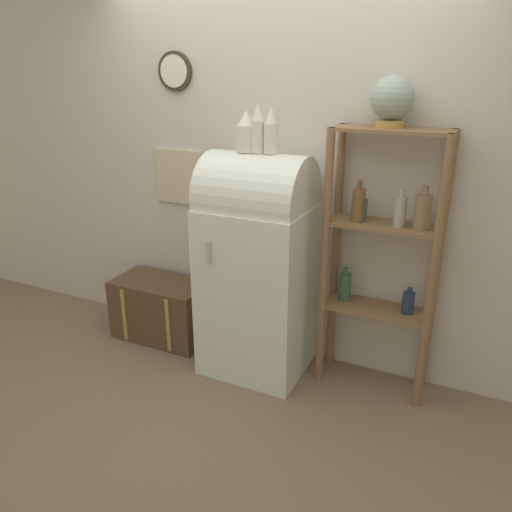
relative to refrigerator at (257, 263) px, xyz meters
name	(u,v)px	position (x,y,z in m)	size (l,w,h in m)	color
ground_plane	(241,383)	(0.00, -0.26, -0.78)	(12.00, 12.00, 0.00)	#7A664C
wall_back	(277,168)	(0.00, 0.32, 0.57)	(7.00, 0.09, 2.70)	beige
refrigerator	(257,263)	(0.00, 0.00, 0.00)	(0.67, 0.62, 1.49)	silver
suitcase_trunk	(162,309)	(-0.84, 0.05, -0.54)	(0.72, 0.41, 0.46)	brown
shelf_unit	(382,247)	(0.77, 0.13, 0.19)	(0.69, 0.28, 1.67)	olive
globe	(392,99)	(0.75, 0.16, 1.04)	(0.24, 0.24, 0.28)	#AD8942
vase_left	(246,133)	(-0.08, 0.00, 0.83)	(0.12, 0.12, 0.25)	silver
vase_center	(258,130)	(0.00, 0.00, 0.85)	(0.08, 0.08, 0.29)	silver
vase_right	(271,132)	(0.09, 0.00, 0.85)	(0.09, 0.09, 0.27)	silver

